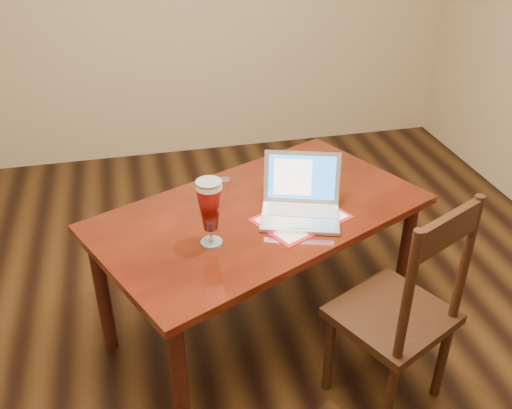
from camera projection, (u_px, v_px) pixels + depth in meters
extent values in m
plane|color=black|center=(248.00, 359.00, 2.88)|extent=(5.00, 5.00, 0.00)
cube|color=#55190B|center=(260.00, 214.00, 2.73)|extent=(1.78, 1.45, 0.04)
cylinder|color=#33140C|center=(180.00, 384.00, 2.31)|extent=(0.07, 0.07, 0.69)
cylinder|color=#33140C|center=(405.00, 257.00, 3.05)|extent=(0.07, 0.07, 0.69)
cylinder|color=#33140C|center=(103.00, 293.00, 2.79)|extent=(0.07, 0.07, 0.69)
cylinder|color=#33140C|center=(313.00, 202.00, 3.53)|extent=(0.07, 0.07, 0.69)
cube|color=#AC0F1B|center=(301.00, 218.00, 2.66)|extent=(0.49, 0.44, 0.00)
cube|color=white|center=(301.00, 218.00, 2.66)|extent=(0.44, 0.39, 0.00)
cube|color=silver|center=(300.00, 218.00, 2.64)|extent=(0.42, 0.35, 0.02)
cube|color=#B4B4B8|center=(300.00, 210.00, 2.68)|extent=(0.32, 0.20, 0.00)
cube|color=silver|center=(300.00, 224.00, 2.58)|extent=(0.11, 0.09, 0.00)
cube|color=silver|center=(302.00, 177.00, 2.71)|extent=(0.36, 0.18, 0.24)
cube|color=blue|center=(302.00, 178.00, 2.70)|extent=(0.32, 0.15, 0.20)
cube|color=white|center=(293.00, 177.00, 2.70)|extent=(0.19, 0.10, 0.17)
cylinder|color=silver|center=(212.00, 242.00, 2.48)|extent=(0.10, 0.10, 0.01)
cylinder|color=silver|center=(211.00, 235.00, 2.46)|extent=(0.02, 0.02, 0.07)
cylinder|color=silver|center=(209.00, 186.00, 2.34)|extent=(0.11, 0.11, 0.02)
cylinder|color=silver|center=(209.00, 182.00, 2.33)|extent=(0.11, 0.11, 0.01)
cylinder|color=silver|center=(207.00, 189.00, 2.86)|extent=(0.06, 0.06, 0.04)
cylinder|color=silver|center=(225.00, 183.00, 2.91)|extent=(0.06, 0.06, 0.04)
cube|color=black|center=(392.00, 315.00, 2.47)|extent=(0.60, 0.59, 0.04)
cylinder|color=black|center=(389.00, 401.00, 2.38)|extent=(0.04, 0.04, 0.45)
cylinder|color=black|center=(442.00, 359.00, 2.58)|extent=(0.04, 0.04, 0.45)
cylinder|color=black|center=(329.00, 353.00, 2.61)|extent=(0.04, 0.04, 0.45)
cylinder|color=black|center=(382.00, 318.00, 2.81)|extent=(0.04, 0.04, 0.45)
cylinder|color=black|center=(408.00, 297.00, 2.09)|extent=(0.04, 0.04, 0.59)
cylinder|color=black|center=(466.00, 259.00, 2.29)|extent=(0.04, 0.04, 0.59)
cube|color=black|center=(448.00, 230.00, 2.08)|extent=(0.35, 0.19, 0.13)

